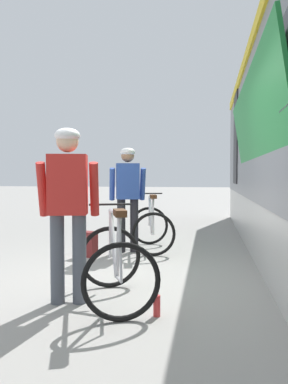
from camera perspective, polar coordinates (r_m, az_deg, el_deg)
name	(u,v)px	position (r m, az deg, el deg)	size (l,w,h in m)	color
ground_plane	(116,285)	(4.49, -4.30, -14.16)	(80.00, 80.00, 0.00)	gray
cyclist_near_in_red	(68,199)	(3.75, -11.73, -1.09)	(0.65, 0.40, 1.76)	#4C515B
cyclist_far_in_blue	(128,190)	(6.20, -2.55, 0.33)	(0.66, 0.43, 1.76)	#232328
bicycle_near_silver	(115,263)	(3.79, -4.52, -10.98)	(1.04, 1.25, 0.99)	black
bicycle_far_white	(151,227)	(6.41, 1.15, -5.46)	(0.93, 1.20, 0.99)	black
backpack_on_platform	(88,244)	(6.00, -8.73, -7.98)	(0.28, 0.18, 0.40)	maroon
water_bottle_near_the_bikes	(157,306)	(3.52, 2.00, -17.24)	(0.07, 0.07, 0.19)	red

